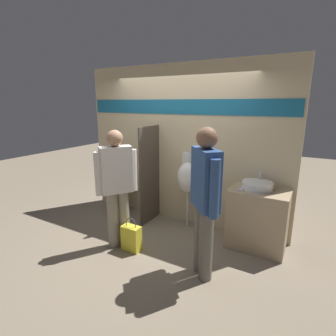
% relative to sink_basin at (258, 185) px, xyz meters
% --- Properties ---
extents(ground_plane, '(16.00, 16.00, 0.00)m').
position_rel_sink_basin_xyz_m(ground_plane, '(-1.37, -0.35, -0.93)').
color(ground_plane, gray).
extents(display_wall, '(3.75, 0.07, 2.70)m').
position_rel_sink_basin_xyz_m(display_wall, '(-1.37, 0.25, 0.43)').
color(display_wall, beige).
rests_on(display_wall, ground_plane).
extents(sink_counter, '(0.81, 0.55, 0.88)m').
position_rel_sink_basin_xyz_m(sink_counter, '(0.05, -0.06, -0.49)').
color(sink_counter, tan).
rests_on(sink_counter, ground_plane).
extents(sink_basin, '(0.43, 0.43, 0.24)m').
position_rel_sink_basin_xyz_m(sink_basin, '(0.00, 0.00, 0.00)').
color(sink_basin, white).
rests_on(sink_basin, sink_counter).
extents(cell_phone, '(0.07, 0.14, 0.01)m').
position_rel_sink_basin_xyz_m(cell_phone, '(-0.19, -0.17, -0.04)').
color(cell_phone, '#B7B7BC').
rests_on(cell_phone, sink_counter).
extents(divider_near_counter, '(0.03, 0.59, 1.69)m').
position_rel_sink_basin_xyz_m(divider_near_counter, '(-1.80, -0.08, -0.08)').
color(divider_near_counter, '#4C4238').
rests_on(divider_near_counter, ground_plane).
extents(urinal_near_counter, '(0.37, 0.33, 1.29)m').
position_rel_sink_basin_xyz_m(urinal_near_counter, '(-1.13, 0.06, -0.06)').
color(urinal_near_counter, silver).
rests_on(urinal_near_counter, ground_plane).
extents(toilet, '(0.37, 0.53, 0.95)m').
position_rel_sink_basin_xyz_m(toilet, '(-2.47, -0.07, -0.59)').
color(toilet, white).
rests_on(toilet, ground_plane).
extents(person_in_vest, '(0.47, 0.50, 1.82)m').
position_rel_sink_basin_xyz_m(person_in_vest, '(-0.39, -1.04, 0.08)').
color(person_in_vest, '#666056').
rests_on(person_in_vest, ground_plane).
extents(person_with_lanyard, '(0.41, 0.51, 1.72)m').
position_rel_sink_basin_xyz_m(person_with_lanyard, '(-1.73, -1.01, 0.02)').
color(person_with_lanyard, gray).
rests_on(person_with_lanyard, ground_plane).
extents(shopping_bag, '(0.27, 0.15, 0.50)m').
position_rel_sink_basin_xyz_m(shopping_bag, '(-1.48, -1.04, -0.74)').
color(shopping_bag, yellow).
rests_on(shopping_bag, ground_plane).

